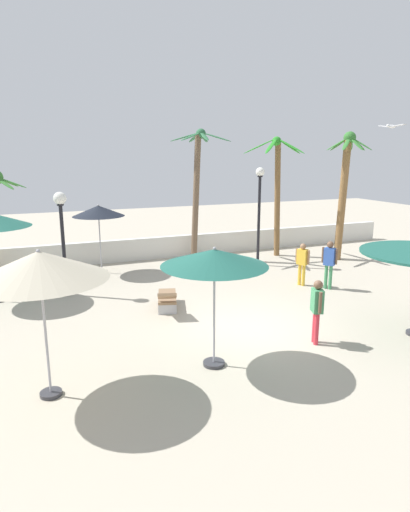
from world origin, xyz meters
name	(u,v)px	position (x,y,z in m)	size (l,w,h in m)	color
ground_plane	(249,331)	(0.00, 0.00, 0.00)	(56.00, 56.00, 0.00)	#B2A893
boundary_wall	(157,248)	(0.00, 9.13, 0.49)	(25.20, 0.30, 0.99)	silver
patio_umbrella_0	(39,266)	(-5.18, -1.39, 2.67)	(2.56, 2.56, 2.99)	#333338
patio_umbrella_2	(214,259)	(-1.66, -1.44, 2.50)	(2.35, 2.35, 2.76)	#333338
patio_umbrella_4	(98,212)	(-2.77, 7.53, 2.50)	(2.04, 2.04, 2.78)	#333338
palm_tree_0	(344,183)	(7.69, 5.81, 3.44)	(1.96, 1.98, 5.65)	brown
palm_tree_1	(277,183)	(5.33, 7.57, 3.42)	(2.81, 2.87, 5.47)	brown
palm_tree_2	(198,178)	(1.75, 8.39, 3.66)	(2.65, 2.76, 5.78)	brown
lamp_post_0	(259,206)	(3.70, 6.24, 2.55)	(0.37, 0.37, 4.17)	black
lamp_post_1	(62,227)	(-4.33, 5.12, 2.36)	(0.42, 0.42, 3.51)	black
lounge_chair_0	(167,297)	(-1.57, 2.44, 0.40)	(1.06, 1.93, 0.82)	#B7B7BC
guest_0	(317,306)	(1.19, -1.32, 1.01)	(0.35, 0.53, 1.66)	#D8333F
guest_2	(329,260)	(4.37, 2.31, 1.06)	(0.40, 0.47, 1.73)	#3F8C59
guest_3	(302,260)	(3.75, 3.03, 0.94)	(0.38, 0.51, 1.57)	gold
seagull_0	(391,126)	(6.84, 2.52, 5.66)	(0.38, 1.26, 0.14)	white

